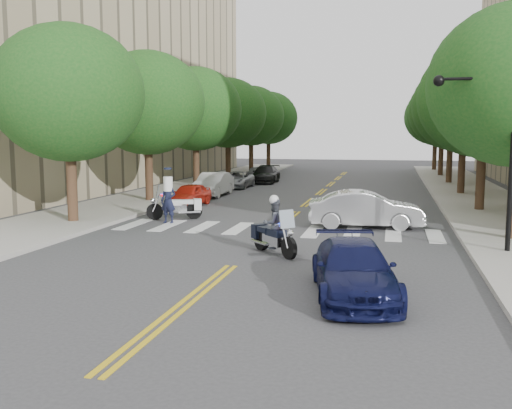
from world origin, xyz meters
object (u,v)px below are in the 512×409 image
(motorcycle_police, at_px, (273,228))
(officer_standing, at_px, (168,201))
(convertible, at_px, (366,209))
(motorcycle_parked, at_px, (179,207))
(sedan_blue, at_px, (354,270))

(motorcycle_police, relative_size, officer_standing, 0.99)
(officer_standing, bearing_deg, convertible, 15.28)
(motorcycle_police, xyz_separation_m, motorcycle_parked, (-5.67, 6.37, -0.29))
(motorcycle_police, relative_size, convertible, 0.41)
(motorcycle_parked, distance_m, sedan_blue, 13.69)
(motorcycle_parked, bearing_deg, officer_standing, 153.09)
(officer_standing, height_order, sedan_blue, officer_standing)
(sedan_blue, bearing_deg, motorcycle_parked, 117.67)
(motorcycle_police, bearing_deg, convertible, -158.12)
(motorcycle_police, distance_m, officer_standing, 7.72)
(motorcycle_parked, height_order, officer_standing, officer_standing)
(motorcycle_parked, distance_m, officer_standing, 1.26)
(officer_standing, bearing_deg, motorcycle_police, -32.07)
(motorcycle_parked, distance_m, convertible, 8.36)
(motorcycle_police, distance_m, motorcycle_parked, 8.53)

